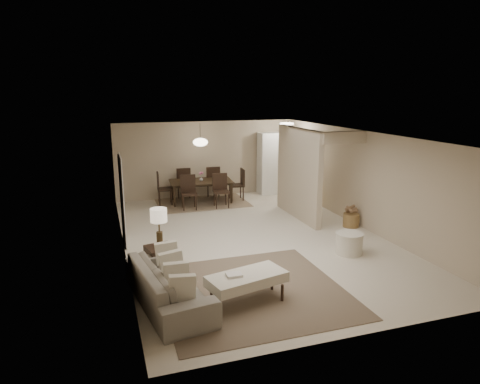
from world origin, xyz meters
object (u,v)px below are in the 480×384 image
object	(u,v)px
wicker_basket	(351,220)
dining_table	(201,192)
pantry_cabinet	(276,163)
round_pouf	(349,243)
side_table	(161,260)
ottoman_bench	(247,279)
sofa	(168,285)

from	to	relation	value
wicker_basket	dining_table	xyz separation A→B (m)	(-3.14, 3.70, 0.17)
pantry_cabinet	round_pouf	xyz separation A→B (m)	(-0.69, -5.78, -0.82)
side_table	ottoman_bench	bearing A→B (deg)	-51.83
pantry_cabinet	dining_table	world-z (taller)	pantry_cabinet
sofa	side_table	xyz separation A→B (m)	(0.05, 1.26, -0.06)
round_pouf	wicker_basket	world-z (taller)	round_pouf
side_table	wicker_basket	xyz separation A→B (m)	(5.15, 1.40, -0.10)
ottoman_bench	sofa	bearing A→B (deg)	153.34
side_table	wicker_basket	size ratio (longest dim) A/B	1.34
sofa	wicker_basket	xyz separation A→B (m)	(5.20, 2.66, -0.16)
sofa	dining_table	bearing A→B (deg)	-26.87
pantry_cabinet	dining_table	size ratio (longest dim) A/B	1.07
round_pouf	side_table	bearing A→B (deg)	176.70
side_table	wicker_basket	distance (m)	5.34
ottoman_bench	dining_table	distance (m)	6.71
round_pouf	wicker_basket	size ratio (longest dim) A/B	1.44
ottoman_bench	wicker_basket	world-z (taller)	ottoman_bench
pantry_cabinet	wicker_basket	size ratio (longest dim) A/B	5.07
side_table	pantry_cabinet	bearing A→B (deg)	49.44
round_pouf	wicker_basket	xyz separation A→B (m)	(1.09, 1.63, -0.06)
sofa	wicker_basket	size ratio (longest dim) A/B	5.63
wicker_basket	dining_table	distance (m)	4.85
sofa	round_pouf	distance (m)	4.24
ottoman_bench	round_pouf	world-z (taller)	ottoman_bench
ottoman_bench	round_pouf	bearing A→B (deg)	11.68
wicker_basket	side_table	bearing A→B (deg)	-164.79
wicker_basket	pantry_cabinet	bearing A→B (deg)	95.51
round_pouf	sofa	bearing A→B (deg)	-165.95
ottoman_bench	dining_table	xyz separation A→B (m)	(0.78, 6.66, -0.04)
sofa	side_table	distance (m)	1.27
pantry_cabinet	sofa	size ratio (longest dim) A/B	0.90
ottoman_bench	side_table	size ratio (longest dim) A/B	2.60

